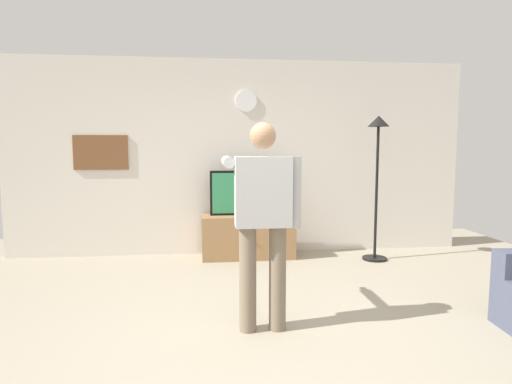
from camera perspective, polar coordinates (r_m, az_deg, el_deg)
ground_plane at (r=3.49m, az=1.94°, el=-19.62°), size 8.40×8.40×0.00m
back_wall at (r=6.08m, az=-2.07°, el=4.57°), size 6.40×0.10×2.70m
tv_stand at (r=5.86m, az=-1.02°, el=-5.91°), size 1.24×0.45×0.58m
television at (r=5.81m, az=-1.07°, el=-0.10°), size 1.02×0.07×0.60m
wall_clock at (r=6.05m, az=-1.32°, el=11.95°), size 0.29×0.03×0.29m
framed_picture at (r=6.17m, az=-19.88°, el=4.95°), size 0.71×0.04×0.46m
floor_lamp at (r=5.85m, az=15.81°, el=4.40°), size 0.32×0.32×1.90m
person_standing_nearer_lamp at (r=3.48m, az=0.87°, el=-2.85°), size 0.63×0.78×1.70m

